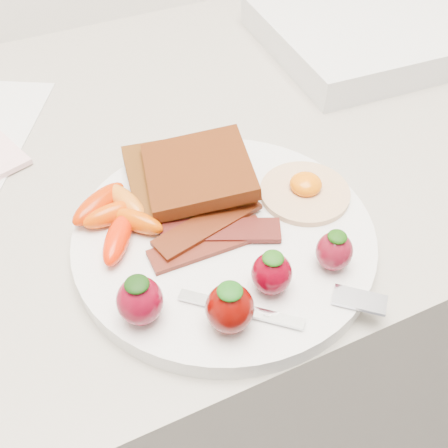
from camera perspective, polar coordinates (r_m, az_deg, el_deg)
name	(u,v)px	position (r m, az deg, el deg)	size (l,w,h in m)	color
counter	(196,351)	(0.97, -2.83, -12.79)	(2.00, 0.60, 0.90)	gray
plate	(224,239)	(0.51, 0.00, -1.49)	(0.27, 0.27, 0.02)	silver
toast_lower	(186,177)	(0.54, -3.86, 4.79)	(0.11, 0.11, 0.01)	#4D2408
toast_upper	(198,171)	(0.53, -2.62, 5.41)	(0.10, 0.10, 0.01)	#461D09
fried_egg	(305,190)	(0.54, 8.23, 3.42)	(0.10, 0.10, 0.02)	beige
bacon_strips	(212,233)	(0.49, -1.19, -0.91)	(0.12, 0.07, 0.01)	#471609
baby_carrots	(116,215)	(0.51, -10.88, 0.87)	(0.08, 0.11, 0.02)	#D64301
strawberries	(234,287)	(0.43, 1.02, -6.39)	(0.20, 0.07, 0.05)	maroon
fork	(295,305)	(0.45, 7.24, -8.16)	(0.15, 0.09, 0.00)	silver
appliance	(381,28)	(0.83, 15.63, 18.64)	(0.31, 0.24, 0.04)	silver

